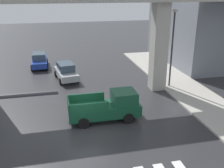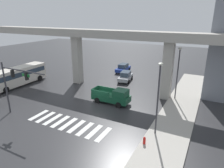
% 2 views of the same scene
% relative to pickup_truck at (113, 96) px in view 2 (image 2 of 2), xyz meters
% --- Properties ---
extents(ground_plane, '(120.00, 120.00, 0.00)m').
position_rel_pickup_truck_xyz_m(ground_plane, '(-1.80, -1.07, -0.99)').
color(ground_plane, '#2D2D30').
extents(crosswalk_stripes, '(9.35, 2.80, 0.01)m').
position_rel_pickup_truck_xyz_m(crosswalk_stripes, '(-1.80, -7.06, -0.98)').
color(crosswalk_stripes, silver).
rests_on(crosswalk_stripes, ground).
extents(elevated_overpass, '(52.37, 2.40, 9.10)m').
position_rel_pickup_truck_xyz_m(elevated_overpass, '(-1.80, 5.04, 6.83)').
color(elevated_overpass, '#ADA89E').
rests_on(elevated_overpass, ground).
extents(sidewalk_east, '(4.00, 36.00, 0.15)m').
position_rel_pickup_truck_xyz_m(sidewalk_east, '(8.30, 0.93, -0.91)').
color(sidewalk_east, '#ADA89E').
rests_on(sidewalk_east, ground).
extents(pickup_truck, '(5.11, 2.10, 2.08)m').
position_rel_pickup_truck_xyz_m(pickup_truck, '(0.00, 0.00, 0.00)').
color(pickup_truck, '#14472D').
rests_on(pickup_truck, ground).
extents(city_bus, '(2.89, 10.83, 2.99)m').
position_rel_pickup_truck_xyz_m(city_bus, '(-17.37, -1.12, 0.73)').
color(city_bus, beige).
rests_on(city_bus, ground).
extents(sedan_silver, '(2.45, 4.52, 1.72)m').
position_rel_pickup_truck_xyz_m(sedan_silver, '(-2.42, 9.63, -0.14)').
color(sedan_silver, '#A8AAAF').
rests_on(sedan_silver, ground).
extents(sedan_blue, '(2.03, 4.33, 1.72)m').
position_rel_pickup_truck_xyz_m(sedan_blue, '(-5.29, 14.89, -0.14)').
color(sedan_blue, '#1E3899').
rests_on(sedan_blue, ground).
extents(traffic_signal_mast, '(6.49, 0.32, 6.20)m').
position_rel_pickup_truck_xyz_m(traffic_signal_mast, '(-8.13, -8.09, 3.40)').
color(traffic_signal_mast, '#38383D').
rests_on(traffic_signal_mast, ground).
extents(street_lamp_near_corner, '(0.44, 0.70, 7.24)m').
position_rel_pickup_truck_xyz_m(street_lamp_near_corner, '(7.10, -4.73, 3.57)').
color(street_lamp_near_corner, '#38383D').
rests_on(street_lamp_near_corner, ground).
extents(street_lamp_mid_block, '(0.44, 0.70, 7.24)m').
position_rel_pickup_truck_xyz_m(street_lamp_mid_block, '(7.10, 5.13, 3.57)').
color(street_lamp_mid_block, '#38383D').
rests_on(street_lamp_mid_block, ground).
extents(fire_hydrant, '(0.24, 0.24, 0.85)m').
position_rel_pickup_truck_xyz_m(fire_hydrant, '(6.70, -6.85, -0.56)').
color(fire_hydrant, red).
rests_on(fire_hydrant, ground).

